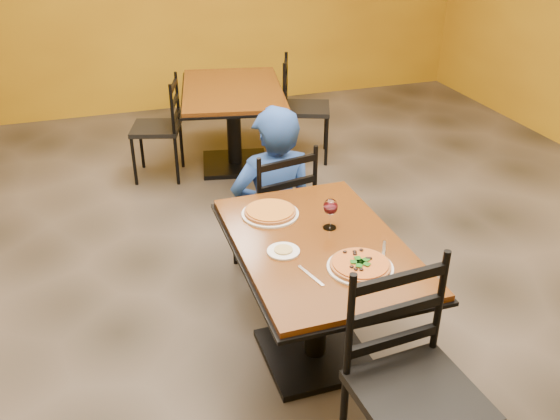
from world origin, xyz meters
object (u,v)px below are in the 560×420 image
object	(u,v)px
table_second	(233,108)
diner	(274,189)
chair_main_near	(418,398)
plate_far	(270,214)
chair_main_far	(273,209)
table_main	(317,274)
pizza_far	(270,211)
plate_main	(360,267)
chair_second_left	(156,129)
chair_second_right	(306,109)
side_plate	(283,251)
wine_glass	(330,213)
pizza_main	(360,265)

from	to	relation	value
table_second	diner	distance (m)	1.68
chair_main_near	plate_far	xyz separation A→B (m)	(-0.23, 1.23, 0.24)
table_second	chair_main_far	distance (m)	1.77
plate_far	chair_main_far	bearing A→B (deg)	71.19
table_main	pizza_far	size ratio (longest dim) A/B	4.39
table_second	plate_main	distance (m)	2.94
chair_main_near	chair_second_left	world-z (taller)	chair_main_near
chair_main_near	chair_second_right	bearing A→B (deg)	72.61
pizza_far	side_plate	world-z (taller)	pizza_far
chair_main_near	diner	bearing A→B (deg)	86.25
chair_main_far	plate_far	world-z (taller)	chair_main_far
diner	side_plate	bearing A→B (deg)	75.82
table_second	diner	size ratio (longest dim) A/B	1.29
table_second	plate_far	size ratio (longest dim) A/B	4.73
diner	plate_far	distance (m)	0.70
wine_glass	table_main	bearing A→B (deg)	-133.24
chair_second_left	wine_glass	bearing A→B (deg)	29.17
chair_second_right	table_second	bearing A→B (deg)	111.12
chair_main_far	pizza_main	size ratio (longest dim) A/B	3.32
chair_main_far	pizza_far	xyz separation A→B (m)	(-0.19, -0.55, 0.30)
plate_far	wine_glass	size ratio (longest dim) A/B	1.72
chair_main_near	table_second	bearing A→B (deg)	83.68
table_main	pizza_main	distance (m)	0.37
chair_main_far	chair_second_right	distance (m)	1.97
chair_second_right	side_plate	xyz separation A→B (m)	(-1.12, -2.69, 0.28)
table_main	chair_second_left	size ratio (longest dim) A/B	1.37
chair_second_left	diner	bearing A→B (deg)	34.57
chair_second_right	diner	xyz separation A→B (m)	(-0.85, -1.67, 0.09)
table_main	table_second	distance (m)	2.66
chair_main_near	chair_second_right	distance (m)	3.63
chair_second_right	chair_second_left	bearing A→B (deg)	111.12
chair_second_right	pizza_main	distance (m)	3.06
chair_main_far	chair_second_right	size ratio (longest dim) A/B	0.98
pizza_far	side_plate	bearing A→B (deg)	-97.70
table_main	wine_glass	bearing A→B (deg)	46.76
chair_second_left	pizza_far	world-z (taller)	chair_second_left
chair_main_far	pizza_far	world-z (taller)	chair_main_far
diner	pizza_far	xyz separation A→B (m)	(-0.22, -0.64, 0.20)
table_second	side_plate	world-z (taller)	side_plate
table_second	pizza_far	world-z (taller)	pizza_far
chair_main_near	pizza_main	world-z (taller)	chair_main_near
pizza_far	wine_glass	size ratio (longest dim) A/B	1.56
diner	plate_main	size ratio (longest dim) A/B	3.66
pizza_far	table_second	bearing A→B (deg)	80.88
chair_second_right	side_plate	distance (m)	2.93
chair_main_near	plate_main	size ratio (longest dim) A/B	3.34
chair_main_far	plate_far	distance (m)	0.65
table_main	plate_main	xyz separation A→B (m)	(0.10, -0.28, 0.20)
diner	table_main	bearing A→B (deg)	86.44
chair_second_right	pizza_main	xyz separation A→B (m)	(-0.83, -2.93, 0.29)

